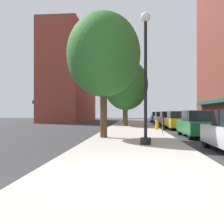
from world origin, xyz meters
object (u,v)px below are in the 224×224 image
Objects in this scene: parking_meter_near at (163,121)px; car_green at (197,124)px; lamppost at (146,75)px; car_white at (161,118)px; car_yellow at (177,121)px; car_blue at (157,117)px; tree_near at (124,84)px; car_red at (168,119)px; tree_mid at (126,85)px; fire_hydrant at (157,125)px; tree_far at (104,55)px.

car_green reaches higher than parking_meter_near.
parking_meter_near is (1.48, 6.21, -2.25)m from lamppost.
lamppost is 24.67m from car_white.
parking_meter_near is 0.30× the size of car_yellow.
car_green and car_white have the same top height.
lamppost is at bearing -96.24° from car_blue.
tree_near is 9.73m from car_red.
tree_mid reaches higher than car_blue.
car_red reaches higher than fire_hydrant.
car_white is (0.00, 6.67, 0.00)m from car_red.
tree_near is at bearing 103.27° from car_green.
parking_meter_near is 18.21m from car_white.
car_green and car_red have the same top height.
car_yellow is (4.77, -3.52, -3.70)m from tree_mid.
car_blue is at bearing 73.58° from tree_mid.
car_red is 13.69m from car_blue.
car_white is at bearing 81.98° from lamppost.
lamppost is 15.26m from tree_mid.
lamppost is 6.77m from parking_meter_near.
car_blue is at bearing 83.76° from lamppost.
tree_far reaches higher than car_green.
tree_near is (-3.32, 18.05, 4.66)m from parking_meter_near.
tree_far reaches higher than parking_meter_near.
tree_mid is at bearing 107.51° from parking_meter_near.
tree_near is (-3.22, 14.96, 5.09)m from fire_hydrant.
tree_near is 21.36m from tree_far.
fire_hydrant is 0.18× the size of car_yellow.
car_green is 1.00× the size of car_yellow.
car_white is 1.00× the size of car_blue.
tree_mid is at bearing 112.59° from car_green.
fire_hydrant is at bearing -95.30° from car_blue.
car_red is at bearing 79.01° from lamppost.
tree_far is 29.26m from car_blue.
tree_near is 1.19× the size of tree_mid.
tree_far is 22.50m from car_white.
car_yellow reaches higher than parking_meter_near.
lamppost is 31.61m from car_blue.
tree_near is at bearing 94.35° from lamppost.
car_white is at bearing 82.24° from fire_hydrant.
tree_near is 7.13m from car_white.
car_red is at bearing 88.26° from car_green.
fire_hydrant is at bearing -97.59° from car_white.
tree_mid reaches higher than car_red.
tree_mid is 6.99m from car_yellow.
tree_near is at bearing 111.65° from car_yellow.
tree_mid is at bearing -117.30° from car_white.
car_white is (2.05, 15.02, 0.29)m from fire_hydrant.
car_white is at bearing 62.53° from tree_mid.
car_blue is (0.00, 26.73, 0.00)m from car_green.
fire_hydrant is 0.09× the size of tree_near.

